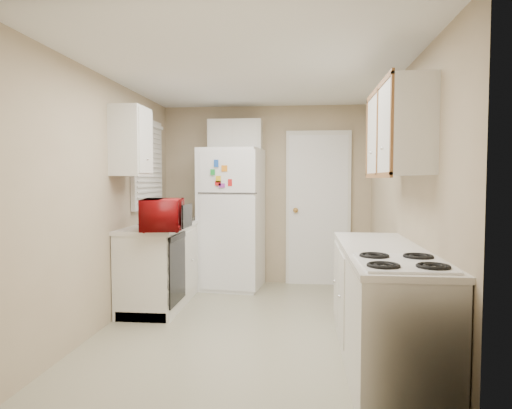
# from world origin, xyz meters

# --- Properties ---
(floor) EXTENTS (3.80, 3.80, 0.00)m
(floor) POSITION_xyz_m (0.00, 0.00, 0.00)
(floor) COLOR #B7B295
(floor) RESTS_ON ground
(ceiling) EXTENTS (3.80, 3.80, 0.00)m
(ceiling) POSITION_xyz_m (0.00, 0.00, 2.40)
(ceiling) COLOR white
(ceiling) RESTS_ON floor
(wall_left) EXTENTS (3.80, 3.80, 0.00)m
(wall_left) POSITION_xyz_m (-1.40, 0.00, 1.20)
(wall_left) COLOR tan
(wall_left) RESTS_ON floor
(wall_right) EXTENTS (3.80, 3.80, 0.00)m
(wall_right) POSITION_xyz_m (1.40, 0.00, 1.20)
(wall_right) COLOR tan
(wall_right) RESTS_ON floor
(wall_back) EXTENTS (2.80, 2.80, 0.00)m
(wall_back) POSITION_xyz_m (0.00, 1.90, 1.20)
(wall_back) COLOR tan
(wall_back) RESTS_ON floor
(wall_front) EXTENTS (2.80, 2.80, 0.00)m
(wall_front) POSITION_xyz_m (0.00, -1.90, 1.20)
(wall_front) COLOR tan
(wall_front) RESTS_ON floor
(left_counter) EXTENTS (0.60, 1.80, 0.90)m
(left_counter) POSITION_xyz_m (-1.10, 0.90, 0.45)
(left_counter) COLOR silver
(left_counter) RESTS_ON floor
(dishwasher) EXTENTS (0.03, 0.58, 0.72)m
(dishwasher) POSITION_xyz_m (-0.81, 0.30, 0.49)
(dishwasher) COLOR black
(dishwasher) RESTS_ON floor
(sink) EXTENTS (0.54, 0.74, 0.16)m
(sink) POSITION_xyz_m (-1.10, 1.05, 0.86)
(sink) COLOR gray
(sink) RESTS_ON left_counter
(microwave) EXTENTS (0.62, 0.42, 0.38)m
(microwave) POSITION_xyz_m (-0.92, 0.19, 1.05)
(microwave) COLOR maroon
(microwave) RESTS_ON left_counter
(soap_bottle) EXTENTS (0.09, 0.09, 0.18)m
(soap_bottle) POSITION_xyz_m (-1.15, 1.58, 1.00)
(soap_bottle) COLOR silver
(soap_bottle) RESTS_ON left_counter
(window_blinds) EXTENTS (0.10, 0.98, 1.08)m
(window_blinds) POSITION_xyz_m (-1.36, 1.05, 1.60)
(window_blinds) COLOR silver
(window_blinds) RESTS_ON wall_left
(upper_cabinet_left) EXTENTS (0.30, 0.45, 0.70)m
(upper_cabinet_left) POSITION_xyz_m (-1.25, 0.22, 1.80)
(upper_cabinet_left) COLOR silver
(upper_cabinet_left) RESTS_ON wall_left
(refrigerator) EXTENTS (0.82, 0.81, 1.81)m
(refrigerator) POSITION_xyz_m (-0.42, 1.56, 0.90)
(refrigerator) COLOR white
(refrigerator) RESTS_ON floor
(cabinet_over_fridge) EXTENTS (0.70, 0.30, 0.40)m
(cabinet_over_fridge) POSITION_xyz_m (-0.40, 1.75, 2.00)
(cabinet_over_fridge) COLOR silver
(cabinet_over_fridge) RESTS_ON wall_back
(interior_door) EXTENTS (0.86, 0.06, 2.08)m
(interior_door) POSITION_xyz_m (0.70, 1.86, 1.02)
(interior_door) COLOR white
(interior_door) RESTS_ON floor
(right_counter) EXTENTS (0.60, 2.00, 0.90)m
(right_counter) POSITION_xyz_m (1.10, -0.80, 0.45)
(right_counter) COLOR silver
(right_counter) RESTS_ON floor
(stove) EXTENTS (0.52, 0.64, 0.77)m
(stove) POSITION_xyz_m (1.10, -1.44, 0.38)
(stove) COLOR white
(stove) RESTS_ON floor
(upper_cabinet_right) EXTENTS (0.30, 1.20, 0.70)m
(upper_cabinet_right) POSITION_xyz_m (1.25, -0.50, 1.80)
(upper_cabinet_right) COLOR silver
(upper_cabinet_right) RESTS_ON wall_right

